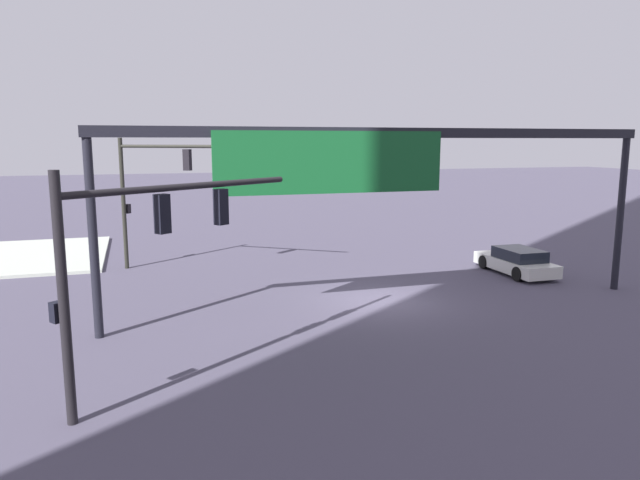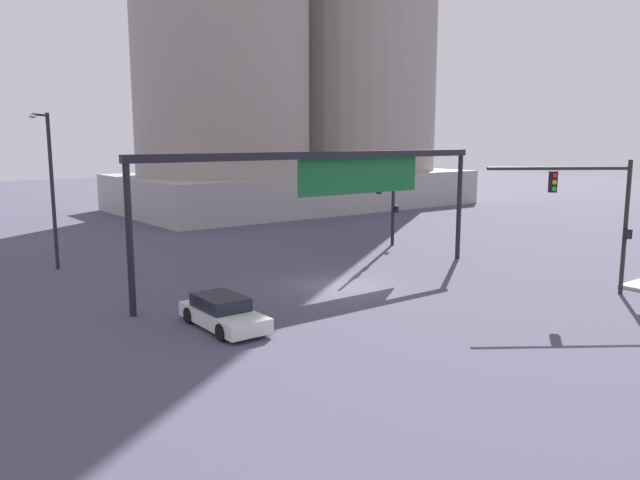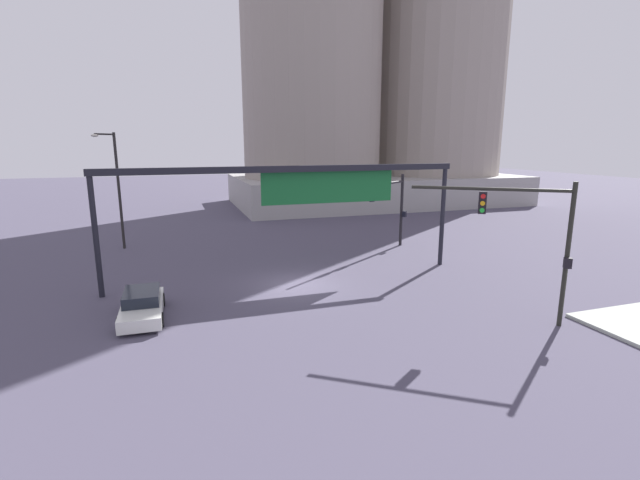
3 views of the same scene
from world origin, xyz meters
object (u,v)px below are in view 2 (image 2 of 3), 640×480
at_px(traffic_signal_opposite_side, 388,192).
at_px(streetlamp_curved_arm, 50,181).
at_px(traffic_signal_near_corner, 595,204).
at_px(sedan_car_approaching, 223,313).

bearing_deg(traffic_signal_opposite_side, streetlamp_curved_arm, -54.04).
bearing_deg(streetlamp_curved_arm, traffic_signal_near_corner, 78.11).
bearing_deg(streetlamp_curved_arm, sedan_car_approaching, 45.36).
bearing_deg(traffic_signal_near_corner, traffic_signal_opposite_side, -57.72).
xyz_separation_m(traffic_signal_opposite_side, sedan_car_approaching, (-16.59, -8.37, -3.20)).
height_order(traffic_signal_near_corner, sedan_car_approaching, traffic_signal_near_corner).
bearing_deg(traffic_signal_opposite_side, traffic_signal_near_corner, 52.35).
distance_m(traffic_signal_opposite_side, sedan_car_approaching, 18.86).
relative_size(traffic_signal_near_corner, traffic_signal_opposite_side, 1.03).
relative_size(streetlamp_curved_arm, sedan_car_approaching, 1.96).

